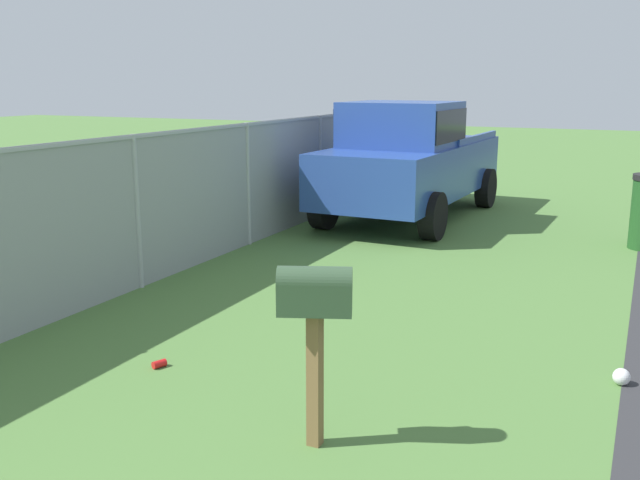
# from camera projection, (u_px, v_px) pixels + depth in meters

# --- Properties ---
(mailbox) EXTENTS (0.36, 0.53, 1.26)m
(mailbox) POSITION_uv_depth(u_px,v_px,m) (315.00, 304.00, 4.66)
(mailbox) COLOR brown
(mailbox) RESTS_ON ground
(pickup_truck) EXTENTS (5.10, 2.30, 2.09)m
(pickup_truck) POSITION_uv_depth(u_px,v_px,m) (409.00, 158.00, 12.63)
(pickup_truck) COLOR #284793
(pickup_truck) RESTS_ON ground
(fence_section) EXTENTS (15.45, 0.07, 1.84)m
(fence_section) POSITION_uv_depth(u_px,v_px,m) (137.00, 207.00, 8.38)
(fence_section) COLOR #9EA3A8
(fence_section) RESTS_ON ground
(litter_can_midfield_a) EXTENTS (0.14, 0.11, 0.07)m
(litter_can_midfield_a) POSITION_uv_depth(u_px,v_px,m) (159.00, 364.00, 6.18)
(litter_can_midfield_a) COLOR red
(litter_can_midfield_a) RESTS_ON ground
(litter_bag_near_hydrant) EXTENTS (0.14, 0.14, 0.14)m
(litter_bag_near_hydrant) POSITION_uv_depth(u_px,v_px,m) (621.00, 377.00, 5.82)
(litter_bag_near_hydrant) COLOR silver
(litter_bag_near_hydrant) RESTS_ON ground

